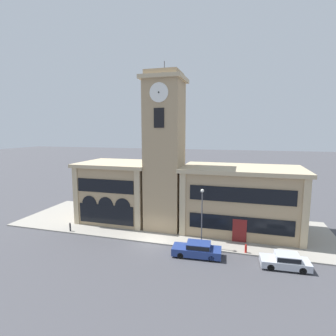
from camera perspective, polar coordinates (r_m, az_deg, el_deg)
name	(u,v)px	position (r m, az deg, el deg)	size (l,w,h in m)	color
ground_plane	(152,244)	(29.82, -3.58, -16.13)	(300.00, 300.00, 0.00)	#424247
sidewalk_kerb	(167,224)	(35.20, -0.19, -12.12)	(39.88, 12.24, 0.15)	gray
clock_tower	(165,153)	(32.07, -0.76, 3.38)	(4.97, 4.97, 20.30)	tan
town_hall_left_wing	(119,191)	(36.92, -10.66, -4.88)	(9.97, 8.07, 8.02)	tan
town_hall_right_wing	(241,199)	(33.19, 15.54, -6.58)	(14.20, 8.07, 7.94)	tan
parked_car_near	(197,249)	(27.00, 6.39, -17.15)	(4.85, 2.08, 1.42)	navy
parked_car_mid	(286,260)	(27.06, 24.22, -17.89)	(4.30, 2.08, 1.33)	#B2B7C1
street_lamp	(202,210)	(27.59, 7.41, -8.96)	(0.36, 0.36, 6.19)	#4C4C51
bollard	(70,227)	(34.69, -20.53, -11.91)	(0.18, 0.18, 1.06)	black
fire_hydrant	(246,249)	(28.45, 16.58, -16.45)	(0.22, 0.22, 0.87)	red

